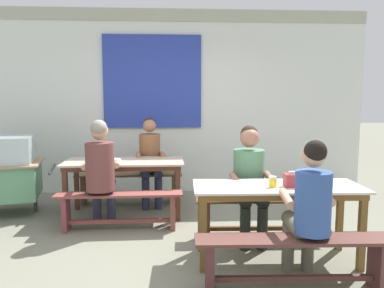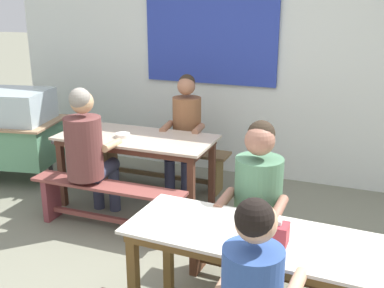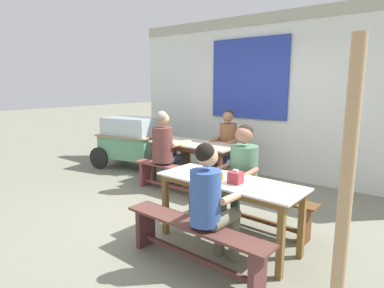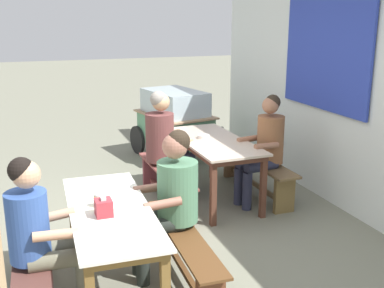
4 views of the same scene
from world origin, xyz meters
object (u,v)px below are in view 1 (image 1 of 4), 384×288
Objects in this scene: dining_table_near at (277,194)px; person_center_facing at (150,156)px; bench_far_back at (129,183)px; person_right_near_table at (250,176)px; condiment_jar at (273,182)px; bench_near_front at (294,255)px; person_left_back_turned at (101,168)px; soup_bowl at (115,160)px; tissue_box at (292,180)px; bench_far_front at (120,206)px; dining_table_far at (124,166)px; bench_near_back at (263,213)px; person_near_front at (309,205)px.

person_center_facing reaches higher than dining_table_near.
person_right_near_table is (1.49, -1.58, 0.42)m from bench_far_back.
person_center_facing is 12.58× the size of condiment_jar.
bench_far_back is 1.25× the size of person_right_near_table.
bench_far_back is 2.74m from condiment_jar.
bench_near_front is 2.46m from person_left_back_turned.
dining_table_near is at bearing 46.57° from condiment_jar.
soup_bowl is at bearing 137.85° from condiment_jar.
soup_bowl is at bearing 140.86° from tissue_box.
bench_near_front is at bearing -43.46° from bench_far_front.
bench_near_front is at bearing -52.59° from dining_table_far.
tissue_box reaches higher than bench_near_back.
dining_table_far is 1.00× the size of bench_far_back.
bench_near_front is 2.71m from soup_bowl.
dining_table_near is at bearing -91.97° from bench_near_back.
person_right_near_table is at bearing 114.22° from tissue_box.
person_right_near_table reaches higher than bench_far_back.
person_left_back_turned reaches higher than tissue_box.
condiment_jar is at bearing -178.08° from tissue_box.
person_center_facing is at bearing 124.25° from tissue_box.
bench_near_front is at bearing -83.20° from person_right_near_table.
bench_far_front and bench_near_back have the same top height.
bench_near_back is 0.48m from person_right_near_table.
bench_near_back is 0.83m from condiment_jar.
bench_near_front is at bearing -58.99° from bench_far_back.
tissue_box is 1.43× the size of condiment_jar.
person_center_facing reaches higher than condiment_jar.
person_near_front is (0.27, -1.04, -0.03)m from person_right_near_table.
tissue_box is 0.18m from condiment_jar.
dining_table_near is 0.16m from condiment_jar.
tissue_box is (1.96, -1.06, 0.06)m from person_left_back_turned.
condiment_jar reaches higher than bench_near_back.
dining_table_near is 0.56m from person_right_near_table.
person_right_near_table reaches higher than bench_near_back.
soup_bowl is at bearing -144.68° from dining_table_far.
dining_table_far is at bearing -121.45° from person_center_facing.
person_center_facing is (0.31, 1.11, 0.42)m from bench_far_front.
bench_far_back is 3.15m from bench_near_front.
dining_table_near reaches higher than bench_near_front.
bench_near_front is at bearing -91.97° from bench_near_back.
tissue_box is (1.74, -1.00, 0.51)m from bench_far_front.
bench_far_back is at bearing 123.90° from person_near_front.
person_left_back_turned reaches higher than soup_bowl.
bench_far_front is at bearing 147.23° from condiment_jar.
tissue_box is (1.43, -2.11, 0.08)m from person_center_facing.
person_near_front reaches higher than dining_table_near.
condiment_jar is (-0.19, 0.44, 0.10)m from person_near_front.
bench_near_front is 1.25× the size of person_center_facing.
dining_table_near is at bearing -57.13° from person_center_facing.
person_center_facing is at bearing 74.38° from bench_far_front.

